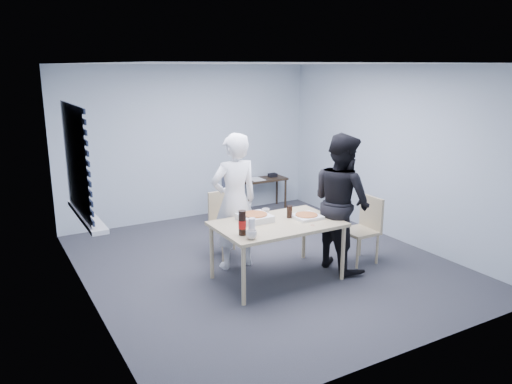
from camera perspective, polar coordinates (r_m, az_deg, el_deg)
room at (r=5.98m, az=-19.56°, el=2.47°), size 5.00×5.00×5.00m
dining_table at (r=6.07m, az=2.46°, el=-4.05°), size 1.50×0.95×0.73m
chair_far at (r=6.94m, az=-3.49°, el=-3.08°), size 0.42×0.42×0.89m
chair_right at (r=6.84m, az=12.34°, el=-3.67°), size 0.42×0.42×0.89m
person_white at (r=6.40m, az=-2.47°, el=-1.09°), size 0.65×0.42×1.77m
person_black at (r=6.47m, az=9.73°, el=-1.12°), size 0.47×0.86×1.77m
side_table at (r=9.14m, az=0.85°, el=1.06°), size 0.86×0.38×0.57m
stool at (r=8.19m, az=-2.64°, el=-1.46°), size 0.34×0.34×0.47m
backpack at (r=8.09m, az=-2.63°, el=0.76°), size 0.32×0.24×0.45m
pizza_box_a at (r=6.10m, az=-0.14°, el=-2.92°), size 0.36×0.36×0.09m
pizza_box_b at (r=6.26m, az=5.79°, el=-2.77°), size 0.33×0.33×0.05m
mug_a at (r=5.48m, az=-0.52°, el=-4.90°), size 0.17×0.17×0.10m
mug_b at (r=6.31m, az=1.12°, el=-2.32°), size 0.10×0.10×0.09m
cola_glass at (r=6.23m, az=3.85°, el=-2.27°), size 0.07×0.07×0.15m
soda_bottle at (r=5.58m, az=-1.58°, el=-3.59°), size 0.09×0.09×0.28m
plastic_cups at (r=5.60m, az=-0.47°, el=-3.96°), size 0.09×0.09×0.19m
rubber_band at (r=5.98m, az=6.48°, el=-3.80°), size 0.06×0.06×0.00m
papers at (r=9.06m, az=-0.00°, el=1.48°), size 0.35×0.39×0.01m
black_box at (r=9.26m, az=1.91°, el=1.94°), size 0.18×0.15×0.07m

